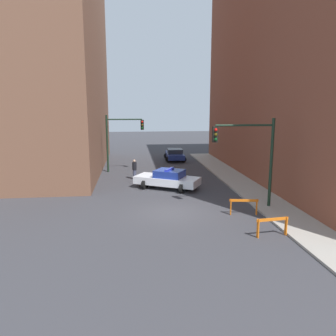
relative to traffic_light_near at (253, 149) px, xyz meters
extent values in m
plane|color=#38383D|center=(-4.73, -0.19, -3.53)|extent=(120.00, 120.00, 0.00)
cube|color=#9E998E|center=(1.47, -0.19, -3.47)|extent=(2.40, 44.00, 0.12)
cube|color=brown|center=(-16.73, 13.81, 8.51)|extent=(14.00, 20.00, 24.08)
cube|color=brown|center=(8.67, 7.81, 5.65)|extent=(12.00, 28.00, 18.36)
cylinder|color=black|center=(1.17, 0.01, -0.81)|extent=(0.18, 0.18, 5.20)
cylinder|color=black|center=(-0.53, 0.01, 1.39)|extent=(3.40, 0.12, 0.12)
cube|color=black|center=(-2.23, 0.01, 0.89)|extent=(0.30, 0.22, 0.90)
sphere|color=red|center=(-2.23, -0.14, 1.16)|extent=(0.18, 0.18, 0.18)
sphere|color=#4C3D0C|center=(-2.23, -0.14, 0.89)|extent=(0.18, 0.18, 0.18)
sphere|color=#0C4219|center=(-2.23, -0.14, 0.62)|extent=(0.18, 0.18, 0.18)
cylinder|color=black|center=(-9.13, 12.05, -0.93)|extent=(0.18, 0.18, 5.20)
cylinder|color=black|center=(-7.53, 12.05, 1.27)|extent=(3.20, 0.12, 0.12)
cube|color=black|center=(-5.93, 12.05, 0.77)|extent=(0.30, 0.22, 0.90)
sphere|color=red|center=(-5.93, 11.91, 1.04)|extent=(0.18, 0.18, 0.18)
sphere|color=#4C3D0C|center=(-5.93, 11.91, 0.77)|extent=(0.18, 0.18, 0.18)
sphere|color=#0C4219|center=(-5.93, 11.91, 0.50)|extent=(0.18, 0.18, 0.18)
cube|color=white|center=(-4.38, 5.30, -2.93)|extent=(5.00, 3.92, 0.55)
cube|color=navy|center=(-4.22, 5.20, -2.39)|extent=(2.52, 2.39, 0.52)
cylinder|color=black|center=(-6.07, 5.27, -3.20)|extent=(0.52, 0.68, 0.66)
cylinder|color=black|center=(-5.23, 6.75, -3.20)|extent=(0.52, 0.68, 0.66)
cylinder|color=black|center=(-3.53, 3.84, -3.20)|extent=(0.52, 0.68, 0.66)
cylinder|color=black|center=(-2.69, 5.33, -3.20)|extent=(0.52, 0.68, 0.66)
cube|color=#2633BF|center=(-4.22, 5.20, -2.07)|extent=(0.85, 1.30, 0.12)
cube|color=navy|center=(-2.16, 17.81, -2.96)|extent=(1.94, 4.36, 0.52)
cube|color=#232833|center=(-2.17, 17.64, -2.46)|extent=(1.64, 1.86, 0.48)
cylinder|color=black|center=(-2.94, 19.17, -3.22)|extent=(0.63, 0.24, 0.62)
cylinder|color=black|center=(-1.29, 19.11, -3.22)|extent=(0.63, 0.24, 0.62)
cylinder|color=black|center=(-3.03, 16.50, -3.22)|extent=(0.63, 0.24, 0.62)
cylinder|color=black|center=(-1.38, 16.45, -3.22)|extent=(0.63, 0.24, 0.62)
cylinder|color=#474C66|center=(-6.73, 8.60, -3.12)|extent=(0.40, 0.40, 0.82)
cylinder|color=black|center=(-6.73, 8.60, -2.40)|extent=(0.51, 0.51, 0.62)
sphere|color=tan|center=(-6.73, 8.60, -1.98)|extent=(0.31, 0.31, 0.22)
cube|color=orange|center=(-0.50, -4.24, -2.70)|extent=(1.60, 0.23, 0.14)
cube|color=orange|center=(-1.21, -4.32, -3.08)|extent=(0.07, 0.16, 0.90)
cube|color=orange|center=(0.22, -4.16, -3.08)|extent=(0.07, 0.16, 0.90)
cube|color=orange|center=(-0.78, -1.10, -2.70)|extent=(1.59, 0.26, 0.14)
cube|color=orange|center=(-1.49, -1.00, -3.08)|extent=(0.07, 0.17, 0.90)
cube|color=orange|center=(-0.06, -1.19, -3.08)|extent=(0.07, 0.17, 0.90)
camera|label=1|loc=(-6.92, -18.05, 2.48)|focal=35.00mm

